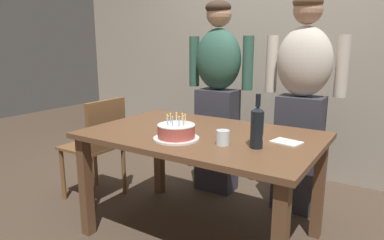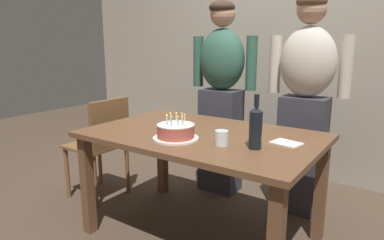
{
  "view_description": "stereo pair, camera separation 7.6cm",
  "coord_description": "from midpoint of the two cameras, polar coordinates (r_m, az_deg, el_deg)",
  "views": [
    {
      "loc": [
        1.11,
        -1.86,
        1.31
      ],
      "look_at": [
        -0.02,
        -0.09,
        0.84
      ],
      "focal_mm": 31.91,
      "sensor_mm": 36.0,
      "label": 1
    },
    {
      "loc": [
        1.17,
        -1.82,
        1.31
      ],
      "look_at": [
        -0.02,
        -0.09,
        0.84
      ],
      "focal_mm": 31.91,
      "sensor_mm": 36.0,
      "label": 2
    }
  ],
  "objects": [
    {
      "name": "napkin_stack",
      "position": [
        2.08,
        14.52,
        -3.6
      ],
      "size": [
        0.18,
        0.15,
        0.01
      ],
      "primitive_type": "cube",
      "rotation": [
        0.0,
        0.0,
        -0.2
      ],
      "color": "white",
      "rests_on": "dining_table"
    },
    {
      "name": "dining_table",
      "position": [
        2.27,
        0.66,
        -4.53
      ],
      "size": [
        1.5,
        0.96,
        0.74
      ],
      "color": "brown",
      "rests_on": "ground_plane"
    },
    {
      "name": "back_wall",
      "position": [
        3.58,
        14.17,
        12.08
      ],
      "size": [
        5.2,
        0.1,
        2.6
      ],
      "primitive_type": "cube",
      "color": "#9E9384",
      "rests_on": "ground_plane"
    },
    {
      "name": "water_glass_near",
      "position": [
        1.97,
        4.06,
        -2.95
      ],
      "size": [
        0.08,
        0.08,
        0.09
      ],
      "primitive_type": "cylinder",
      "color": "silver",
      "rests_on": "dining_table"
    },
    {
      "name": "dining_chair",
      "position": [
        2.96,
        -15.96,
        -3.45
      ],
      "size": [
        0.42,
        0.42,
        0.87
      ],
      "rotation": [
        0.0,
        0.0,
        -1.57
      ],
      "color": "brown",
      "rests_on": "ground_plane"
    },
    {
      "name": "person_man_bearded",
      "position": [
        2.99,
        3.59,
        4.2
      ],
      "size": [
        0.61,
        0.27,
        1.66
      ],
      "rotation": [
        0.0,
        0.0,
        3.14
      ],
      "color": "#33333D",
      "rests_on": "ground_plane"
    },
    {
      "name": "person_woman_cardigan",
      "position": [
        2.72,
        17.06,
        2.83
      ],
      "size": [
        0.61,
        0.27,
        1.66
      ],
      "rotation": [
        0.0,
        0.0,
        3.14
      ],
      "color": "#33333D",
      "rests_on": "ground_plane"
    },
    {
      "name": "birthday_cake",
      "position": [
        2.08,
        -3.7,
        -2.05
      ],
      "size": [
        0.28,
        0.28,
        0.16
      ],
      "color": "white",
      "rests_on": "dining_table"
    },
    {
      "name": "ground_plane",
      "position": [
        2.53,
        0.62,
        -18.57
      ],
      "size": [
        10.0,
        10.0,
        0.0
      ],
      "primitive_type": "plane",
      "color": "#47382B"
    },
    {
      "name": "wine_bottle",
      "position": [
        1.92,
        9.7,
        -1.05
      ],
      "size": [
        0.07,
        0.07,
        0.31
      ],
      "color": "black",
      "rests_on": "dining_table"
    }
  ]
}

